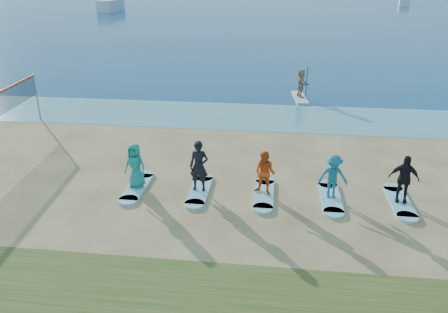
# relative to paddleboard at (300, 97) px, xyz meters

# --- Properties ---
(ground) EXTENTS (600.00, 600.00, 0.00)m
(ground) POSITION_rel_paddleboard_xyz_m (-3.42, -14.68, -0.06)
(ground) COLOR tan
(ground) RESTS_ON ground
(shallow_water) EXTENTS (600.00, 600.00, 0.00)m
(shallow_water) POSITION_rel_paddleboard_xyz_m (-3.42, -4.18, -0.05)
(shallow_water) COLOR teal
(shallow_water) RESTS_ON ground
(paddleboard) EXTENTS (1.00, 3.06, 0.12)m
(paddleboard) POSITION_rel_paddleboard_xyz_m (0.00, 0.00, 0.00)
(paddleboard) COLOR silver
(paddleboard) RESTS_ON ground
(paddleboarder) EXTENTS (0.98, 1.71, 1.75)m
(paddleboarder) POSITION_rel_paddleboard_xyz_m (0.00, -0.00, 0.94)
(paddleboarder) COLOR tan
(paddleboarder) RESTS_ON paddleboard
(boat_offshore_a) EXTENTS (2.84, 8.73, 2.24)m
(boat_offshore_a) POSITION_rel_paddleboard_xyz_m (-36.26, 63.84, -0.06)
(boat_offshore_a) COLOR silver
(boat_offshore_a) RESTS_ON ground
(boat_offshore_b) EXTENTS (3.35, 6.20, 1.57)m
(boat_offshore_b) POSITION_rel_paddleboard_xyz_m (28.21, 88.35, -0.06)
(boat_offshore_b) COLOR silver
(boat_offshore_b) RESTS_ON ground
(surfboard_0) EXTENTS (0.70, 2.20, 0.09)m
(surfboard_0) POSITION_rel_paddleboard_xyz_m (-6.56, -13.52, -0.01)
(surfboard_0) COLOR #8BD2D8
(surfboard_0) RESTS_ON ground
(student_0) EXTENTS (0.92, 0.70, 1.68)m
(student_0) POSITION_rel_paddleboard_xyz_m (-6.56, -13.52, 0.87)
(student_0) COLOR #1C8879
(student_0) RESTS_ON surfboard_0
(surfboard_1) EXTENTS (0.70, 2.20, 0.09)m
(surfboard_1) POSITION_rel_paddleboard_xyz_m (-4.18, -13.52, -0.01)
(surfboard_1) COLOR #8BD2D8
(surfboard_1) RESTS_ON ground
(student_1) EXTENTS (0.72, 0.51, 1.89)m
(student_1) POSITION_rel_paddleboard_xyz_m (-4.18, -13.52, 0.97)
(student_1) COLOR black
(student_1) RESTS_ON surfboard_1
(surfboard_2) EXTENTS (0.70, 2.20, 0.09)m
(surfboard_2) POSITION_rel_paddleboard_xyz_m (-1.81, -13.52, -0.01)
(surfboard_2) COLOR #8BD2D8
(surfboard_2) RESTS_ON ground
(student_2) EXTENTS (0.94, 0.84, 1.61)m
(student_2) POSITION_rel_paddleboard_xyz_m (-1.81, -13.52, 0.83)
(student_2) COLOR #D65016
(student_2) RESTS_ON surfboard_2
(surfboard_3) EXTENTS (0.70, 2.20, 0.09)m
(surfboard_3) POSITION_rel_paddleboard_xyz_m (0.57, -13.52, -0.01)
(surfboard_3) COLOR #8BD2D8
(surfboard_3) RESTS_ON ground
(student_3) EXTENTS (1.07, 0.66, 1.61)m
(student_3) POSITION_rel_paddleboard_xyz_m (0.57, -13.52, 0.83)
(student_3) COLOR #1B6883
(student_3) RESTS_ON surfboard_3
(surfboard_4) EXTENTS (0.70, 2.20, 0.09)m
(surfboard_4) POSITION_rel_paddleboard_xyz_m (2.94, -13.52, -0.01)
(surfboard_4) COLOR #8BD2D8
(surfboard_4) RESTS_ON ground
(student_4) EXTENTS (1.07, 0.60, 1.71)m
(student_4) POSITION_rel_paddleboard_xyz_m (2.94, -13.52, 0.89)
(student_4) COLOR black
(student_4) RESTS_ON surfboard_4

